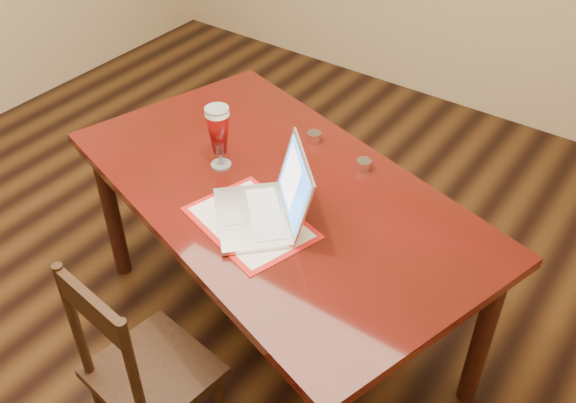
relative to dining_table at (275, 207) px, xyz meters
The scene contains 3 objects.
ground 0.85m from the dining_table, 164.47° to the right, with size 5.00×5.00×0.00m, color black.
dining_table is the anchor object (origin of this frame).
dining_chair 0.79m from the dining_table, 92.41° to the right, with size 0.45×0.43×0.95m.
Camera 1 is at (1.61, -1.43, 2.32)m, focal length 40.00 mm.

